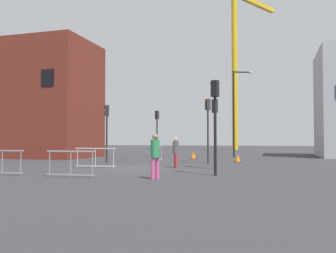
{
  "coord_description": "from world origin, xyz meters",
  "views": [
    {
      "loc": [
        7.13,
        -17.73,
        1.5
      ],
      "look_at": [
        0.0,
        6.48,
        2.45
      ],
      "focal_mm": 38.73,
      "sensor_mm": 36.0,
      "label": 1
    }
  ],
  "objects_px": {
    "traffic_light_corner": "(107,124)",
    "pedestrian_walking": "(155,153)",
    "traffic_light_crosswalk": "(208,120)",
    "traffic_cone_orange": "(193,155)",
    "traffic_cone_by_barrier": "(238,158)",
    "streetlamp_tall": "(236,106)",
    "traffic_light_island": "(215,122)",
    "construction_crane": "(236,45)",
    "traffic_light_far": "(157,126)",
    "traffic_light_median": "(215,112)",
    "pedestrian_waiting": "(176,150)"
  },
  "relations": [
    {
      "from": "traffic_light_corner",
      "to": "pedestrian_walking",
      "type": "height_order",
      "value": "traffic_light_corner"
    },
    {
      "from": "traffic_light_crosswalk",
      "to": "traffic_cone_orange",
      "type": "relative_size",
      "value": 7.19
    },
    {
      "from": "traffic_cone_by_barrier",
      "to": "streetlamp_tall",
      "type": "bearing_deg",
      "value": 96.48
    },
    {
      "from": "traffic_light_corner",
      "to": "traffic_light_island",
      "type": "xyz_separation_m",
      "value": [
        7.66,
        -2.96,
        -0.11
      ]
    },
    {
      "from": "traffic_cone_orange",
      "to": "construction_crane",
      "type": "bearing_deg",
      "value": 88.79
    },
    {
      "from": "traffic_light_far",
      "to": "construction_crane",
      "type": "bearing_deg",
      "value": 81.57
    },
    {
      "from": "streetlamp_tall",
      "to": "traffic_light_island",
      "type": "relative_size",
      "value": 2.07
    },
    {
      "from": "streetlamp_tall",
      "to": "traffic_light_island",
      "type": "height_order",
      "value": "streetlamp_tall"
    },
    {
      "from": "streetlamp_tall",
      "to": "pedestrian_walking",
      "type": "distance_m",
      "value": 18.86
    },
    {
      "from": "traffic_light_median",
      "to": "traffic_cone_by_barrier",
      "type": "xyz_separation_m",
      "value": [
        -0.02,
        9.89,
        -2.47
      ]
    },
    {
      "from": "traffic_light_median",
      "to": "pedestrian_walking",
      "type": "relative_size",
      "value": 2.32
    },
    {
      "from": "streetlamp_tall",
      "to": "traffic_light_corner",
      "type": "xyz_separation_m",
      "value": [
        -7.47,
        -9.97,
        -1.86
      ]
    },
    {
      "from": "construction_crane",
      "to": "traffic_light_island",
      "type": "relative_size",
      "value": 6.9
    },
    {
      "from": "construction_crane",
      "to": "traffic_light_crosswalk",
      "type": "relative_size",
      "value": 6.06
    },
    {
      "from": "traffic_light_island",
      "to": "construction_crane",
      "type": "bearing_deg",
      "value": 94.0
    },
    {
      "from": "pedestrian_waiting",
      "to": "traffic_cone_by_barrier",
      "type": "bearing_deg",
      "value": 66.34
    },
    {
      "from": "traffic_light_island",
      "to": "pedestrian_walking",
      "type": "distance_m",
      "value": 5.94
    },
    {
      "from": "construction_crane",
      "to": "streetlamp_tall",
      "type": "relative_size",
      "value": 3.33
    },
    {
      "from": "streetlamp_tall",
      "to": "traffic_light_island",
      "type": "distance_m",
      "value": 13.08
    },
    {
      "from": "traffic_light_far",
      "to": "traffic_light_island",
      "type": "xyz_separation_m",
      "value": [
        6.72,
        -10.77,
        -0.24
      ]
    },
    {
      "from": "traffic_light_far",
      "to": "pedestrian_waiting",
      "type": "bearing_deg",
      "value": -66.79
    },
    {
      "from": "streetlamp_tall",
      "to": "pedestrian_walking",
      "type": "relative_size",
      "value": 4.32
    },
    {
      "from": "traffic_light_corner",
      "to": "traffic_light_island",
      "type": "distance_m",
      "value": 8.21
    },
    {
      "from": "traffic_cone_by_barrier",
      "to": "traffic_cone_orange",
      "type": "bearing_deg",
      "value": 139.22
    },
    {
      "from": "streetlamp_tall",
      "to": "traffic_light_crosswalk",
      "type": "xyz_separation_m",
      "value": [
        -0.92,
        -8.76,
        -1.66
      ]
    },
    {
      "from": "construction_crane",
      "to": "traffic_cone_orange",
      "type": "xyz_separation_m",
      "value": [
        -0.6,
        -28.52,
        -16.17
      ]
    },
    {
      "from": "pedestrian_walking",
      "to": "traffic_cone_orange",
      "type": "bearing_deg",
      "value": 96.91
    },
    {
      "from": "streetlamp_tall",
      "to": "traffic_light_crosswalk",
      "type": "relative_size",
      "value": 1.82
    },
    {
      "from": "traffic_cone_by_barrier",
      "to": "construction_crane",
      "type": "bearing_deg",
      "value": 95.79
    },
    {
      "from": "traffic_light_far",
      "to": "traffic_cone_orange",
      "type": "distance_m",
      "value": 4.38
    },
    {
      "from": "traffic_light_far",
      "to": "traffic_light_median",
      "type": "relative_size",
      "value": 1.0
    },
    {
      "from": "traffic_light_corner",
      "to": "traffic_cone_orange",
      "type": "bearing_deg",
      "value": 56.58
    },
    {
      "from": "traffic_light_far",
      "to": "traffic_light_corner",
      "type": "height_order",
      "value": "traffic_light_far"
    },
    {
      "from": "traffic_light_median",
      "to": "pedestrian_walking",
      "type": "bearing_deg",
      "value": -135.16
    },
    {
      "from": "traffic_light_crosswalk",
      "to": "traffic_cone_orange",
      "type": "xyz_separation_m",
      "value": [
        -2.15,
        5.44,
        -2.5
      ]
    },
    {
      "from": "construction_crane",
      "to": "traffic_cone_by_barrier",
      "type": "height_order",
      "value": "construction_crane"
    },
    {
      "from": "construction_crane",
      "to": "traffic_light_island",
      "type": "distance_m",
      "value": 40.7
    },
    {
      "from": "streetlamp_tall",
      "to": "traffic_cone_orange",
      "type": "height_order",
      "value": "streetlamp_tall"
    },
    {
      "from": "streetlamp_tall",
      "to": "traffic_light_crosswalk",
      "type": "bearing_deg",
      "value": -96.02
    },
    {
      "from": "traffic_light_island",
      "to": "traffic_light_crosswalk",
      "type": "bearing_deg",
      "value": 104.95
    },
    {
      "from": "construction_crane",
      "to": "traffic_light_corner",
      "type": "relative_size",
      "value": 6.58
    },
    {
      "from": "traffic_light_median",
      "to": "traffic_cone_by_barrier",
      "type": "bearing_deg",
      "value": 90.11
    },
    {
      "from": "traffic_light_median",
      "to": "traffic_light_island",
      "type": "bearing_deg",
      "value": 99.21
    },
    {
      "from": "traffic_light_far",
      "to": "pedestrian_walking",
      "type": "xyz_separation_m",
      "value": [
        5.29,
        -16.35,
        -1.68
      ]
    },
    {
      "from": "pedestrian_waiting",
      "to": "traffic_cone_orange",
      "type": "distance_m",
      "value": 9.58
    },
    {
      "from": "streetlamp_tall",
      "to": "traffic_cone_by_barrier",
      "type": "bearing_deg",
      "value": -83.52
    },
    {
      "from": "traffic_cone_orange",
      "to": "traffic_light_crosswalk",
      "type": "bearing_deg",
      "value": -68.4
    },
    {
      "from": "streetlamp_tall",
      "to": "traffic_light_corner",
      "type": "relative_size",
      "value": 1.98
    },
    {
      "from": "construction_crane",
      "to": "traffic_cone_by_barrier",
      "type": "bearing_deg",
      "value": -84.21
    },
    {
      "from": "traffic_light_far",
      "to": "pedestrian_walking",
      "type": "bearing_deg",
      "value": -72.07
    }
  ]
}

